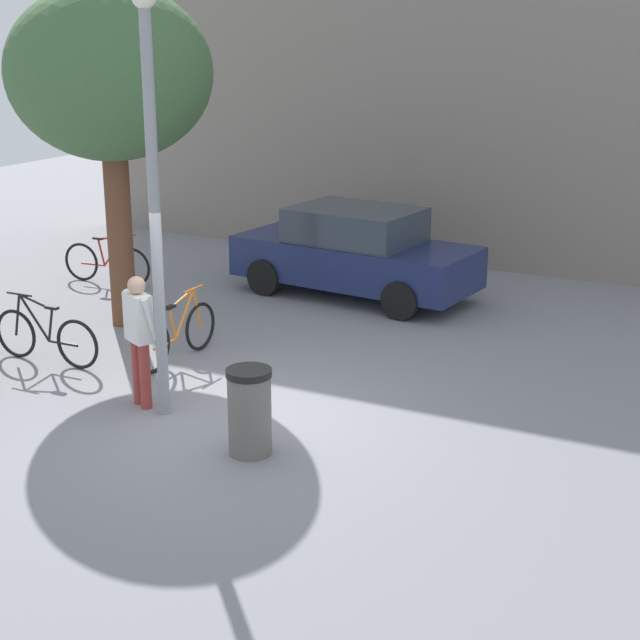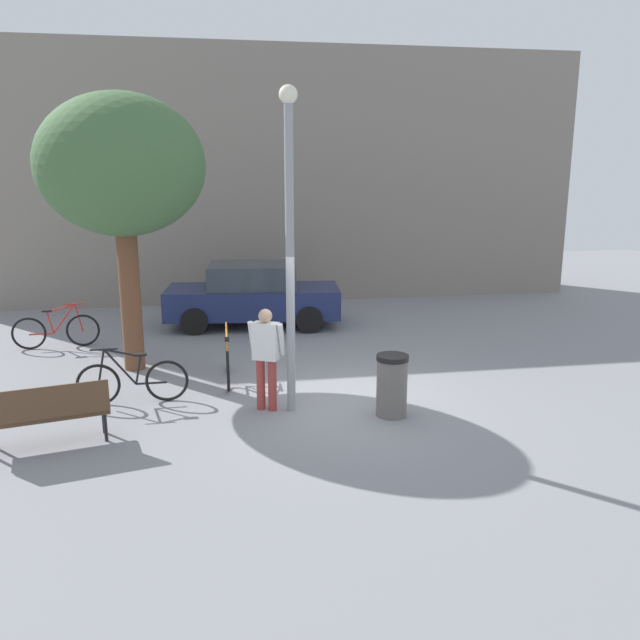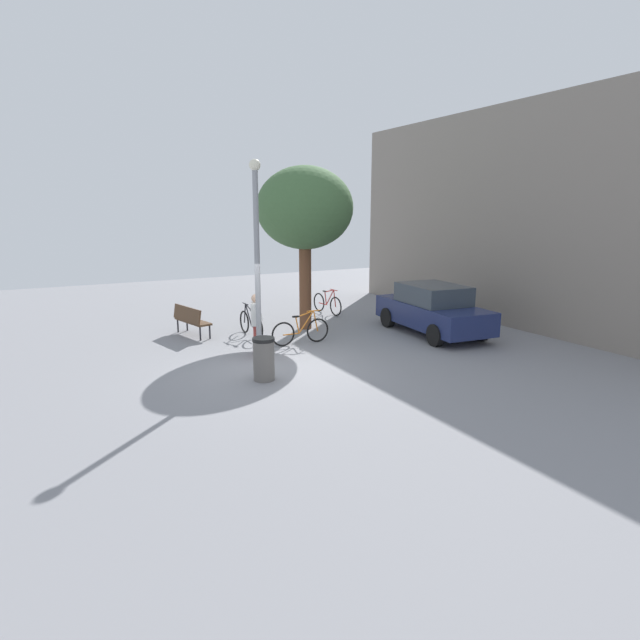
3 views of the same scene
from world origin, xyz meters
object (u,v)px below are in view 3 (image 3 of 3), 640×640
Objects in this scene: park_bench at (190,319)px; parked_car_navy at (432,309)px; bicycle_black at (251,324)px; plaza_tree at (305,209)px; bicycle_red at (327,304)px; trash_bin at (264,359)px; person_by_lamppost at (256,321)px; lamppost at (257,249)px; bicycle_orange at (301,331)px.

parked_car_navy is at bearing 63.96° from park_bench.
bicycle_black reaches higher than park_bench.
bicycle_red is (-1.83, 1.84, -3.45)m from plaza_tree.
bicycle_black is 4.27m from trash_bin.
bicycle_black is (-2.17, 0.66, -0.58)m from person_by_lamppost.
plaza_tree is at bearing 95.18° from bicycle_black.
trash_bin is (1.53, -0.50, -2.37)m from lamppost.
park_bench is at bearing -134.89° from bicycle_orange.
bicycle_orange is 3.31m from trash_bin.
person_by_lamppost is (-0.39, 0.09, -1.90)m from lamppost.
lamppost reaches higher than bicycle_red.
park_bench is at bearing -78.84° from bicycle_red.
person_by_lamppost is 4.55m from plaza_tree.
park_bench is 0.92× the size of bicycle_orange.
bicycle_orange is 1.83× the size of trash_bin.
parked_car_navy is (2.36, 5.13, 0.39)m from bicycle_black.
trash_bin is (6.09, -5.06, 0.12)m from bicycle_red.
person_by_lamppost reaches higher than trash_bin.
park_bench is 0.92× the size of bicycle_red.
person_by_lamppost is at bearing -48.25° from plaza_tree.
bicycle_orange is at bearing 45.11° from park_bench.
bicycle_red reaches higher than park_bench.
lamppost is 2.99× the size of person_by_lamppost.
bicycle_black is at bearing -149.81° from bicycle_orange.
lamppost is 6.24m from parked_car_navy.
lamppost is 2.77× the size of bicycle_red.
lamppost reaches higher than trash_bin.
bicycle_red is (-3.60, 2.88, 0.00)m from bicycle_orange.
parked_car_navy is (3.29, 6.74, 0.23)m from park_bench.
person_by_lamppost is 0.92× the size of bicycle_orange.
plaza_tree is (-2.35, 2.63, 2.87)m from person_by_lamppost.
lamppost is at bearing -88.03° from parked_car_navy.
lamppost is at bearing 161.91° from trash_bin.
trash_bin is at bearing -16.98° from bicycle_black.
trash_bin is at bearing -16.98° from person_by_lamppost.
person_by_lamppost reaches higher than bicycle_red.
bicycle_orange is at bearing 109.99° from person_by_lamppost.
lamppost is 5.05× the size of trash_bin.
bicycle_orange is (2.53, 2.54, -0.16)m from park_bench.
bicycle_red is 0.42× the size of parked_car_navy.
lamppost reaches higher than park_bench.
lamppost is at bearing -59.99° from bicycle_orange.
parked_car_navy reaches higher than bicycle_orange.
trash_bin is at bearing -18.09° from lamppost.
bicycle_orange is 1.00× the size of bicycle_black.
lamppost is at bearing -12.49° from person_by_lamppost.
bicycle_orange is 4.61m from bicycle_red.
person_by_lamppost is at bearing -46.97° from bicycle_red.
plaza_tree is 5.22× the size of trash_bin.
person_by_lamppost is at bearing -91.86° from parked_car_navy.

